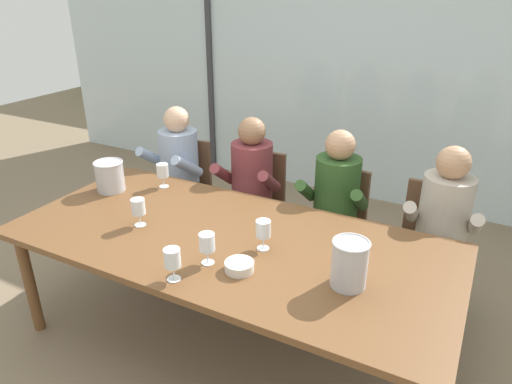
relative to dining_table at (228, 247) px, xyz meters
The scene contains 21 objects.
ground 1.22m from the dining_table, 90.00° to the left, with size 14.00×14.00×0.00m, color #847056.
window_glass_panel 2.65m from the dining_table, 90.00° to the left, with size 7.79×0.03×2.60m, color silver.
window_mullion_left 3.16m from the dining_table, 124.41° to the left, with size 0.06×0.06×2.60m, color #38383D.
hillside_vineyard 6.56m from the dining_table, 90.00° to the left, with size 13.79×2.40×2.16m, color #568942.
dining_table is the anchor object (origin of this frame).
chair_near_curtain 1.46m from the dining_table, 136.53° to the left, with size 0.48×0.48×0.89m.
chair_left_of_center 1.08m from the dining_table, 108.99° to the left, with size 0.49×0.49×0.89m.
chair_center 1.05m from the dining_table, 71.97° to the left, with size 0.48×0.48×0.89m.
chair_right_of_center 1.42m from the dining_table, 44.43° to the left, with size 0.45×0.45×0.89m.
person_pale_blue_shirt 1.36m from the dining_table, 140.43° to the left, with size 0.49×0.63×1.21m.
person_maroon_top 0.93m from the dining_table, 111.44° to the left, with size 0.49×0.63×1.21m.
person_olive_shirt 0.93m from the dining_table, 68.28° to the left, with size 0.48×0.63×1.21m.
person_beige_jumper 1.37m from the dining_table, 38.98° to the left, with size 0.47×0.62×1.21m.
ice_bucket_primary 0.78m from the dining_table, ahead, with size 0.18×0.18×0.24m.
ice_bucket_secondary 1.11m from the dining_table, 169.88° to the left, with size 0.20×0.20×0.21m.
tasting_bowl 0.35m from the dining_table, 49.10° to the right, with size 0.15×0.15×0.05m, color silver.
wine_glass_by_left_taster 0.59m from the dining_table, 167.80° to the right, with size 0.08×0.08×0.17m.
wine_glass_near_bucket 0.33m from the dining_table, 81.16° to the right, with size 0.08×0.08×0.17m.
wine_glass_center_pour 0.91m from the dining_table, 152.23° to the left, with size 0.08×0.08×0.17m.
wine_glass_by_right_taster 0.30m from the dining_table, ahead, with size 0.08×0.08×0.17m.
wine_glass_spare_empty 0.51m from the dining_table, 92.96° to the right, with size 0.08×0.08×0.17m.
Camera 1 is at (1.23, -1.99, 2.12)m, focal length 32.62 mm.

